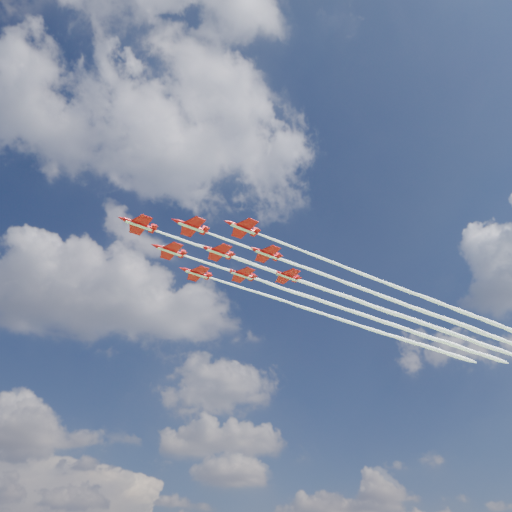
% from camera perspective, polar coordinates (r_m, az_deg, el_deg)
% --- Properties ---
extents(jet_lead, '(127.46, 50.26, 2.45)m').
position_cam_1_polar(jet_lead, '(152.62, 9.77, -4.42)').
color(jet_lead, red).
extents(jet_row2_port, '(127.46, 50.26, 2.45)m').
position_cam_1_polar(jet_row2_port, '(155.85, 14.33, -4.48)').
color(jet_row2_port, red).
extents(jet_row2_starb, '(127.46, 50.26, 2.45)m').
position_cam_1_polar(jet_row2_starb, '(163.37, 11.27, -6.34)').
color(jet_row2_starb, red).
extents(jet_row3_port, '(127.46, 50.26, 2.45)m').
position_cam_1_polar(jet_row3_port, '(160.01, 18.68, -4.50)').
color(jet_row3_port, red).
extents(jet_row3_centre, '(127.46, 50.26, 2.45)m').
position_cam_1_polar(jet_row3_centre, '(166.88, 15.51, -6.34)').
color(jet_row3_centre, red).
extents(jet_row3_starb, '(127.46, 50.26, 2.45)m').
position_cam_1_polar(jet_row3_starb, '(174.37, 12.59, -8.01)').
color(jet_row3_starb, red).
extents(jet_row4_port, '(127.46, 50.26, 2.45)m').
position_cam_1_polar(jet_row4_port, '(171.26, 19.57, -6.31)').
color(jet_row4_port, red).
extents(jet_row4_starb, '(127.46, 50.26, 2.45)m').
position_cam_1_polar(jet_row4_starb, '(178.13, 16.56, -7.97)').
color(jet_row4_starb, red).
extents(jet_tail, '(127.46, 50.26, 2.45)m').
position_cam_1_polar(jet_tail, '(182.69, 20.34, -7.89)').
color(jet_tail, red).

